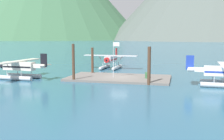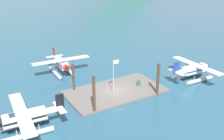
{
  "view_description": "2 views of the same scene",
  "coord_description": "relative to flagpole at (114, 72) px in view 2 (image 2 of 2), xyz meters",
  "views": [
    {
      "loc": [
        8.66,
        -39.08,
        6.3
      ],
      "look_at": [
        -1.25,
        0.77,
        1.2
      ],
      "focal_mm": 43.75,
      "sensor_mm": 36.0,
      "label": 1
    },
    {
      "loc": [
        -18.67,
        -30.0,
        17.11
      ],
      "look_at": [
        1.9,
        4.16,
        1.92
      ],
      "focal_mm": 40.68,
      "sensor_mm": 36.0,
      "label": 2
    }
  ],
  "objects": [
    {
      "name": "seaplane_cream_port_aft",
      "position": [
        -13.75,
        -3.05,
        -2.06
      ],
      "size": [
        7.98,
        10.46,
        3.84
      ],
      "color": "#B7BABF",
      "rests_on": "ground"
    },
    {
      "name": "dock_platform",
      "position": [
        0.58,
        0.56,
        -3.49
      ],
      "size": [
        14.97,
        8.31,
        0.3
      ],
      "primitive_type": "cube",
      "color": "#66605B",
      "rests_on": "ground"
    },
    {
      "name": "seaplane_silver_bow_left",
      "position": [
        -3.65,
        12.38,
        -2.06
      ],
      "size": [
        10.44,
        7.98,
        3.84
      ],
      "color": "#B7BABF",
      "rests_on": "ground"
    },
    {
      "name": "piling_near_left",
      "position": [
        -5.04,
        -3.3,
        -1.01
      ],
      "size": [
        0.37,
        0.37,
        5.26
      ],
      "primitive_type": "cylinder",
      "color": "#4C3323",
      "rests_on": "ground"
    },
    {
      "name": "flagpole",
      "position": [
        0.0,
        0.0,
        0.0
      ],
      "size": [
        0.95,
        0.1,
        5.29
      ],
      "color": "silver",
      "rests_on": "dock_platform"
    },
    {
      "name": "piling_near_right",
      "position": [
        5.46,
        -3.47,
        -1.15
      ],
      "size": [
        0.43,
        0.43,
        4.98
      ],
      "primitive_type": "cylinder",
      "color": "#4C3323",
      "rests_on": "ground"
    },
    {
      "name": "ground_plane",
      "position": [
        0.58,
        0.56,
        -3.64
      ],
      "size": [
        1200.0,
        1200.0,
        0.0
      ],
      "primitive_type": "plane",
      "color": "#285670"
    },
    {
      "name": "piling_far_left",
      "position": [
        -4.71,
        4.17,
        -1.41
      ],
      "size": [
        0.39,
        0.39,
        4.45
      ],
      "primitive_type": "cylinder",
      "color": "#4C3323",
      "rests_on": "ground"
    },
    {
      "name": "fuel_drum",
      "position": [
        4.78,
        0.23,
        -2.9
      ],
      "size": [
        0.62,
        0.62,
        0.88
      ],
      "color": "#33663D",
      "rests_on": "dock_platform"
    },
    {
      "name": "seaplane_white_stbd_aft",
      "position": [
        14.75,
        -2.17,
        -2.06
      ],
      "size": [
        7.98,
        10.45,
        3.84
      ],
      "color": "#B7BABF",
      "rests_on": "ground"
    }
  ]
}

